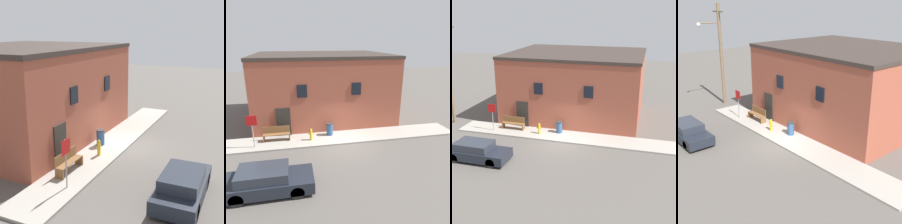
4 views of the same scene
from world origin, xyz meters
The scene contains 9 objects.
ground_plane centered at (0.00, 0.00, 0.00)m, with size 80.00×80.00×0.00m, color #56514C.
sidewalk centered at (0.00, 1.09, 0.06)m, with size 17.20×2.18×0.12m.
brick_building centered at (-0.55, 6.75, 2.83)m, with size 11.38×9.28×5.65m.
fire_hydrant centered at (-2.10, 0.98, 0.53)m, with size 0.38×0.18×0.84m.
stop_sign centered at (-5.80, 0.62, 1.62)m, with size 0.64×0.06×2.16m.
bench centered at (-4.43, 1.42, 0.60)m, with size 1.80×0.44×0.97m.
trash_bin centered at (-0.69, 1.58, 0.57)m, with size 0.49×0.49×0.90m.
utility_pole centered at (-10.03, 1.55, 4.57)m, with size 1.80×2.09×8.55m.
parked_car centered at (-4.51, -3.98, 0.60)m, with size 4.12×1.69×1.24m.
Camera 4 is at (14.23, -10.94, 8.75)m, focal length 50.00 mm.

